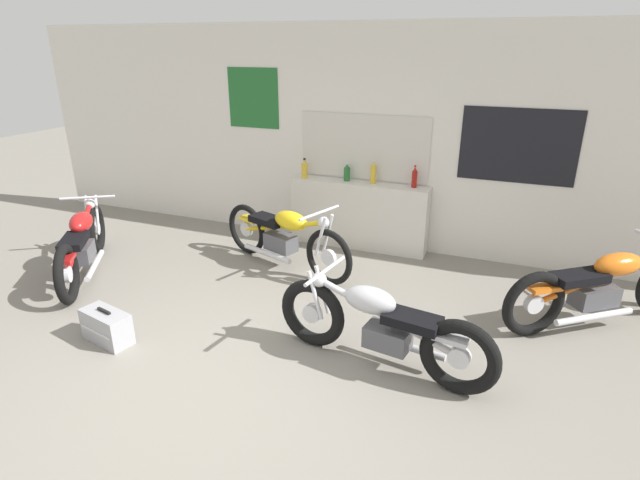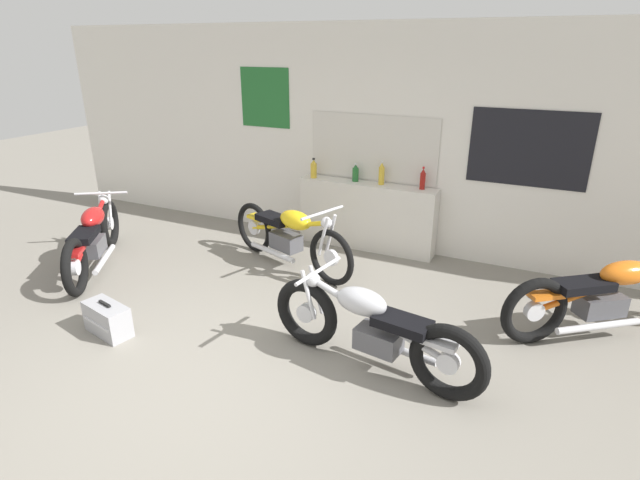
# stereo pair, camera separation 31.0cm
# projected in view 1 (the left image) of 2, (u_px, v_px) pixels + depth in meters

# --- Properties ---
(ground_plane) EXTENTS (24.00, 24.00, 0.00)m
(ground_plane) POSITION_uv_depth(u_px,v_px,m) (215.00, 392.00, 3.90)
(ground_plane) COLOR gray
(wall_back) EXTENTS (10.00, 0.07, 2.80)m
(wall_back) POSITION_uv_depth(u_px,v_px,m) (358.00, 139.00, 6.38)
(wall_back) COLOR silver
(wall_back) RESTS_ON ground_plane
(sill_counter) EXTENTS (1.81, 0.28, 0.88)m
(sill_counter) POSITION_uv_depth(u_px,v_px,m) (358.00, 215.00, 6.55)
(sill_counter) COLOR silver
(sill_counter) RESTS_ON ground_plane
(bottle_leftmost) EXTENTS (0.08, 0.08, 0.26)m
(bottle_leftmost) POSITION_uv_depth(u_px,v_px,m) (305.00, 169.00, 6.58)
(bottle_leftmost) COLOR gold
(bottle_leftmost) RESTS_ON sill_counter
(bottle_left_center) EXTENTS (0.08, 0.08, 0.24)m
(bottle_left_center) POSITION_uv_depth(u_px,v_px,m) (347.00, 173.00, 6.44)
(bottle_left_center) COLOR #23662D
(bottle_left_center) RESTS_ON sill_counter
(bottle_center) EXTENTS (0.07, 0.07, 0.31)m
(bottle_center) POSITION_uv_depth(u_px,v_px,m) (373.00, 173.00, 6.31)
(bottle_center) COLOR gold
(bottle_center) RESTS_ON sill_counter
(bottle_right_center) EXTENTS (0.07, 0.07, 0.28)m
(bottle_right_center) POSITION_uv_depth(u_px,v_px,m) (415.00, 178.00, 6.14)
(bottle_right_center) COLOR maroon
(bottle_right_center) RESTS_ON sill_counter
(motorcycle_yellow) EXTENTS (1.94, 0.85, 0.83)m
(motorcycle_yellow) POSITION_uv_depth(u_px,v_px,m) (284.00, 236.00, 5.93)
(motorcycle_yellow) COLOR black
(motorcycle_yellow) RESTS_ON ground_plane
(motorcycle_silver) EXTENTS (1.94, 0.64, 0.78)m
(motorcycle_silver) POSITION_uv_depth(u_px,v_px,m) (381.00, 326.00, 4.09)
(motorcycle_silver) COLOR black
(motorcycle_silver) RESTS_ON ground_plane
(motorcycle_red) EXTENTS (1.20, 1.77, 0.79)m
(motorcycle_red) POSITION_uv_depth(u_px,v_px,m) (82.00, 243.00, 5.77)
(motorcycle_red) COLOR black
(motorcycle_red) RESTS_ON ground_plane
(motorcycle_orange) EXTENTS (1.77, 1.40, 0.81)m
(motorcycle_orange) POSITION_uv_depth(u_px,v_px,m) (603.00, 287.00, 4.72)
(motorcycle_orange) COLOR black
(motorcycle_orange) RESTS_ON ground_plane
(hard_case_silver) EXTENTS (0.53, 0.32, 0.32)m
(hard_case_silver) POSITION_uv_depth(u_px,v_px,m) (107.00, 326.00, 4.53)
(hard_case_silver) COLOR #9E9EA3
(hard_case_silver) RESTS_ON ground_plane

